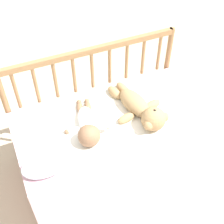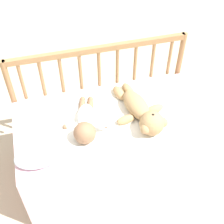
{
  "view_description": "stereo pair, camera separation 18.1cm",
  "coord_description": "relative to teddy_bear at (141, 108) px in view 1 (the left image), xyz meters",
  "views": [
    {
      "loc": [
        -0.5,
        -1.14,
        1.84
      ],
      "look_at": [
        0.0,
        0.01,
        0.54
      ],
      "focal_mm": 50.0,
      "sensor_mm": 36.0,
      "label": 1
    },
    {
      "loc": [
        -0.32,
        -1.2,
        1.84
      ],
      "look_at": [
        0.0,
        0.01,
        0.54
      ],
      "focal_mm": 50.0,
      "sensor_mm": 36.0,
      "label": 2
    }
  ],
  "objects": [
    {
      "name": "ground_plane",
      "position": [
        -0.17,
        0.03,
        -0.54
      ],
      "size": [
        12.0,
        12.0,
        0.0
      ],
      "primitive_type": "plane",
      "color": "#C6B293"
    },
    {
      "name": "crib_mattress",
      "position": [
        -0.17,
        0.03,
        -0.3
      ],
      "size": [
        1.15,
        0.61,
        0.48
      ],
      "color": "#EDB7C6",
      "rests_on": "ground_plane"
    },
    {
      "name": "crib_rail",
      "position": [
        -0.17,
        0.36,
        0.02
      ],
      "size": [
        1.15,
        0.04,
        0.78
      ],
      "color": "#997047",
      "rests_on": "ground_plane"
    },
    {
      "name": "blanket",
      "position": [
        -0.15,
        0.05,
        -0.05
      ],
      "size": [
        0.84,
        0.53,
        0.01
      ],
      "color": "white",
      "rests_on": "crib_mattress"
    },
    {
      "name": "teddy_bear",
      "position": [
        0.0,
        0.0,
        0.0
      ],
      "size": [
        0.32,
        0.48,
        0.14
      ],
      "color": "tan",
      "rests_on": "crib_mattress"
    },
    {
      "name": "baby",
      "position": [
        -0.33,
        0.0,
        -0.01
      ],
      "size": [
        0.27,
        0.39,
        0.12
      ],
      "color": "white",
      "rests_on": "crib_mattress"
    },
    {
      "name": "small_pillow",
      "position": [
        -0.62,
        -0.14,
        -0.03
      ],
      "size": [
        0.24,
        0.16,
        0.06
      ],
      "color": "silver",
      "rests_on": "crib_mattress"
    }
  ]
}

